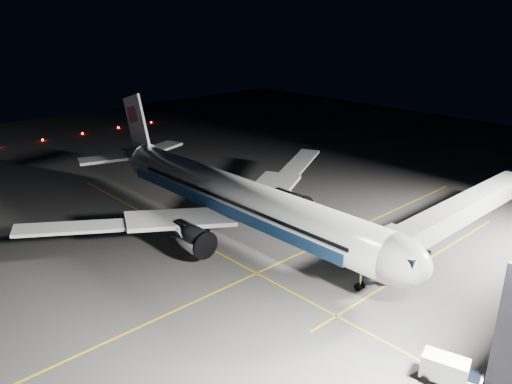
{
  "coord_description": "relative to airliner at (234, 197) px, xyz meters",
  "views": [
    {
      "loc": [
        48.34,
        -41.54,
        29.27
      ],
      "look_at": [
        1.3,
        1.97,
        6.0
      ],
      "focal_mm": 35.0,
      "sensor_mm": 36.0,
      "label": 1
    }
  ],
  "objects": [
    {
      "name": "taxiway_lights",
      "position": [
        -70.92,
        0.0,
        -4.94
      ],
      "size": [
        0.44,
        60.44,
        0.44
      ],
      "color": "#FF140A",
      "rests_on": "ground"
    },
    {
      "name": "safety_cone_c",
      "position": [
        1.1,
        5.84,
        -4.84
      ],
      "size": [
        0.43,
        0.43,
        0.65
      ],
      "primitive_type": "cone",
      "color": "#FF560A",
      "rests_on": "ground"
    },
    {
      "name": "guide_line_main",
      "position": [
        11.08,
        0.0,
        -5.16
      ],
      "size": [
        0.25,
        80.0,
        0.01
      ],
      "primitive_type": "cube",
      "color": "gold",
      "rests_on": "ground"
    },
    {
      "name": "service_truck",
      "position": [
        35.63,
        -6.91,
        -3.86
      ],
      "size": [
        5.1,
        3.17,
        2.44
      ],
      "rotation": [
        0.0,
        0.0,
        0.28
      ],
      "color": "silver",
      "rests_on": "ground"
    },
    {
      "name": "jet_bridge",
      "position": [
        23.08,
        18.06,
        -0.58
      ],
      "size": [
        3.6,
        34.4,
        6.3
      ],
      "color": "#B2B2B7",
      "rests_on": "ground"
    },
    {
      "name": "airliner",
      "position": [
        0.0,
        0.0,
        0.0
      ],
      "size": [
        61.48,
        54.22,
        16.64
      ],
      "color": "silver",
      "rests_on": "ground"
    },
    {
      "name": "safety_cone_b",
      "position": [
        6.94,
        9.76,
        -4.9
      ],
      "size": [
        0.35,
        0.35,
        0.53
      ],
      "primitive_type": "cone",
      "color": "#FF560A",
      "rests_on": "ground"
    },
    {
      "name": "baggage_tug",
      "position": [
        -6.64,
        14.6,
        -4.43
      ],
      "size": [
        2.69,
        2.45,
        1.6
      ],
      "rotation": [
        0.0,
        0.0,
        -0.39
      ],
      "color": "black",
      "rests_on": "ground"
    },
    {
      "name": "guide_line_side",
      "position": [
        23.08,
        10.0,
        -5.16
      ],
      "size": [
        0.25,
        40.0,
        0.01
      ],
      "primitive_type": "cube",
      "color": "gold",
      "rests_on": "ground"
    },
    {
      "name": "safety_cone_a",
      "position": [
        3.62,
        9.79,
        -4.9
      ],
      "size": [
        0.36,
        0.36,
        0.53
      ],
      "primitive_type": "cone",
      "color": "#FF560A",
      "rests_on": "ground"
    },
    {
      "name": "ground",
      "position": [
        1.08,
        0.0,
        -5.16
      ],
      "size": [
        200.0,
        200.0,
        0.0
      ],
      "primitive_type": "plane",
      "color": "#4C4C4F",
      "rests_on": "ground"
    },
    {
      "name": "guide_line_cross",
      "position": [
        1.08,
        -6.0,
        -5.16
      ],
      "size": [
        70.0,
        0.25,
        0.01
      ],
      "primitive_type": "cube",
      "color": "gold",
      "rests_on": "ground"
    }
  ]
}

